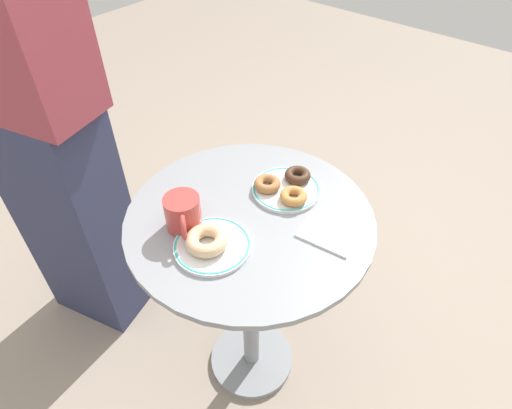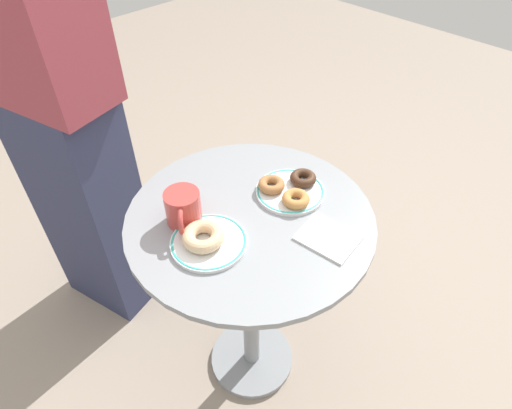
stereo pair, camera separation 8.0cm
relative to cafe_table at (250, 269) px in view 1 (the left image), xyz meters
The scene contains 11 objects.
ground_plane 0.55m from the cafe_table, ahead, with size 7.00×7.00×0.02m, color gray.
cafe_table is the anchor object (origin of this frame).
plate_left 0.26m from the cafe_table, behind, with size 0.19×0.19×0.01m.
plate_right 0.26m from the cafe_table, ahead, with size 0.19×0.19×0.01m.
donut_glazed 0.29m from the cafe_table, behind, with size 0.10×0.10×0.03m, color #E0B789.
donut_chocolate 0.31m from the cafe_table, ahead, with size 0.07×0.07×0.02m, color #422819.
donut_cinnamon 0.26m from the cafe_table, 14.41° to the left, with size 0.07×0.07×0.02m, color #A36B3D.
donut_old_fashioned 0.27m from the cafe_table, 26.93° to the right, with size 0.07×0.07×0.02m, color #BC7F42.
paper_napkin 0.30m from the cafe_table, 67.52° to the right, with size 0.11×0.14×0.01m, color white.
coffee_mug 0.31m from the cafe_table, 142.90° to the left, with size 0.10×0.11×0.09m.
person_figure 0.73m from the cafe_table, 104.92° to the left, with size 0.31×0.44×1.68m.
Camera 1 is at (-0.61, -0.52, 1.54)m, focal length 30.40 mm.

